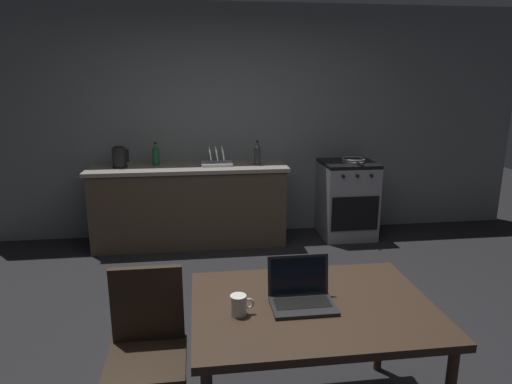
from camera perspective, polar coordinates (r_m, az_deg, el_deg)
The scene contains 13 objects.
ground_plane at distance 3.38m, azimuth 0.79°, elevation -18.47°, with size 12.00×12.00×0.00m, color black.
back_wall at distance 5.34m, azimuth 0.23°, elevation 8.82°, with size 6.40×0.10×2.64m, color slate.
kitchen_counter at distance 5.10m, azimuth -8.39°, elevation -1.57°, with size 2.16×0.64×0.89m.
stove_oven at distance 5.39m, azimuth 11.44°, elevation -0.89°, with size 0.60×0.62×0.89m.
dining_table at distance 2.41m, azimuth 7.16°, elevation -15.29°, with size 1.22×0.90×0.71m.
chair at distance 2.52m, azimuth -13.67°, elevation -18.03°, with size 0.40×0.40×0.87m.
laptop at distance 2.34m, azimuth 5.79°, elevation -12.94°, with size 0.32×0.25×0.23m.
electric_kettle at distance 5.05m, azimuth -16.97°, elevation 4.24°, with size 0.18×0.16×0.23m.
bottle at distance 4.97m, azimuth 0.17°, elevation 4.93°, with size 0.07×0.07×0.27m.
frying_pan at distance 5.28m, azimuth 12.31°, elevation 4.00°, with size 0.27×0.44×0.05m.
coffee_mug at distance 2.24m, azimuth -2.20°, elevation -14.15°, with size 0.12×0.08×0.10m.
dish_rack at distance 5.00m, azimuth -5.01°, elevation 3.98°, with size 0.34×0.26×0.21m.
bottle_b at distance 5.08m, azimuth -12.63°, elevation 4.68°, with size 0.08×0.08×0.25m.
Camera 1 is at (-0.42, -2.81, 1.83)m, focal length 31.47 mm.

